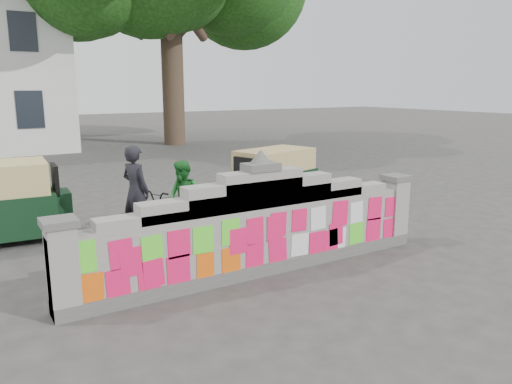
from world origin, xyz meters
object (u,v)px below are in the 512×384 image
cyclist_rider (136,204)px  pedestrian (183,199)px  rickshaw_right (273,176)px  cyclist_bike (137,222)px

cyclist_rider → pedestrian: size_ratio=1.08×
cyclist_rider → rickshaw_right: (4.13, 1.66, -0.11)m
pedestrian → rickshaw_right: (3.14, 1.52, -0.05)m
cyclist_rider → rickshaw_right: size_ratio=0.64×
cyclist_bike → cyclist_rider: cyclist_rider is taller
cyclist_rider → pedestrian: cyclist_rider is taller
cyclist_bike → rickshaw_right: (4.13, 1.66, 0.23)m
cyclist_rider → pedestrian: (0.99, 0.14, -0.06)m
cyclist_bike → rickshaw_right: size_ratio=0.72×
pedestrian → rickshaw_right: bearing=111.3°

